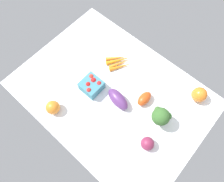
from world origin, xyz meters
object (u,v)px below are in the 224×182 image
heirloom_tomato_orange (53,107)px  bell_pepper_orange (199,95)px  eggplant (118,99)px  broccoli_head (161,116)px  red_onion_near_basket (147,144)px  berry_basket (92,85)px  roma_tomato (144,99)px  carrot_bunch (119,62)px

heirloom_tomato_orange → bell_pepper_orange: bearing=46.7°
eggplant → broccoli_head: broccoli_head is taller
eggplant → bell_pepper_orange: size_ratio=1.69×
heirloom_tomato_orange → broccoli_head: 55.59cm
red_onion_near_basket → bell_pepper_orange: bearing=82.5°
red_onion_near_basket → berry_basket: (-42.00, 4.60, 0.19)cm
red_onion_near_basket → bell_pepper_orange: 38.85cm
berry_basket → bell_pepper_orange: bearing=35.7°
bell_pepper_orange → eggplant: bearing=-135.6°
roma_tomato → broccoli_head: size_ratio=0.73×
red_onion_near_basket → eggplant: same height
eggplant → broccoli_head: 24.07cm
berry_basket → carrot_bunch: berry_basket is taller
red_onion_near_basket → roma_tomato: bearing=131.2°
heirloom_tomato_orange → carrot_bunch: bearing=81.4°
red_onion_near_basket → heirloom_tomato_orange: (-48.35, -18.13, 0.35)cm
heirloom_tomato_orange → bell_pepper_orange: 77.87cm
berry_basket → bell_pepper_orange: 58.03cm
red_onion_near_basket → roma_tomato: red_onion_near_basket is taller
red_onion_near_basket → broccoli_head: broccoli_head is taller
red_onion_near_basket → broccoli_head: 14.92cm
bell_pepper_orange → carrot_bunch: bearing=-166.2°
broccoli_head → roma_tomato: bearing=162.1°
broccoli_head → carrot_bunch: size_ratio=0.82×
heirloom_tomato_orange → roma_tomato: bearing=47.8°
carrot_bunch → red_onion_near_basket: bearing=-33.1°
red_onion_near_basket → carrot_bunch: bearing=146.9°
carrot_bunch → eggplant: bearing=-50.7°
heirloom_tomato_orange → bell_pepper_orange: bell_pepper_orange is taller
carrot_bunch → berry_basket: bearing=-91.2°
carrot_bunch → bell_pepper_orange: (46.63, 11.42, 3.12)cm
broccoli_head → bell_pepper_orange: broccoli_head is taller
broccoli_head → carrot_bunch: (-38.46, 13.22, -6.84)cm
red_onion_near_basket → berry_basket: berry_basket is taller
roma_tomato → bell_pepper_orange: bearing=-44.8°
broccoli_head → bell_pepper_orange: 26.23cm
eggplant → carrot_bunch: (-15.54, 18.98, -2.25)cm
carrot_bunch → bell_pepper_orange: bell_pepper_orange is taller
broccoli_head → eggplant: bearing=-165.9°
red_onion_near_basket → heirloom_tomato_orange: size_ratio=0.91×
roma_tomato → carrot_bunch: 27.49cm
roma_tomato → bell_pepper_orange: 29.28cm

